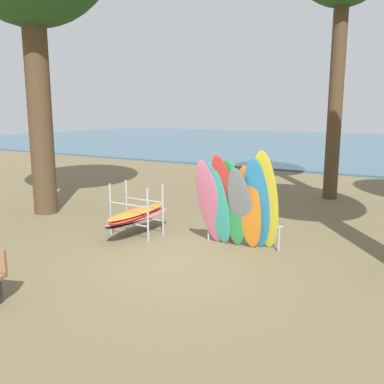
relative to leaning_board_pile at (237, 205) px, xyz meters
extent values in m
plane|color=brown|center=(-0.60, -1.01, -1.00)|extent=(80.00, 80.00, 0.00)
cube|color=#38607A|center=(-0.60, 30.07, -0.95)|extent=(80.00, 36.00, 0.10)
cylinder|color=#4C3823|center=(-6.23, 0.28, 2.22)|extent=(0.66, 0.66, 6.44)
cylinder|color=#4C3823|center=(0.45, 6.60, 2.50)|extent=(0.47, 0.47, 7.00)
ellipsoid|color=pink|center=(-0.61, -0.08, -0.01)|extent=(0.54, 0.88, 1.96)
ellipsoid|color=#38B2AD|center=(-0.44, -0.06, -0.04)|extent=(0.54, 0.79, 1.92)
ellipsoid|color=red|center=(-0.27, -0.04, 0.05)|extent=(0.58, 1.00, 2.09)
ellipsoid|color=#339E56|center=(-0.10, -0.02, 0.00)|extent=(0.57, 0.77, 1.99)
ellipsoid|color=gray|center=(0.08, 0.01, -0.07)|extent=(0.59, 0.92, 1.84)
ellipsoid|color=orange|center=(0.25, 0.03, -0.05)|extent=(0.56, 0.70, 1.88)
ellipsoid|color=#2D8ED1|center=(0.42, 0.05, 0.04)|extent=(0.63, 0.96, 2.07)
ellipsoid|color=yellow|center=(0.60, 0.07, 0.11)|extent=(0.63, 1.01, 2.21)
cylinder|color=#9EA0A5|center=(-0.83, 0.28, -0.72)|extent=(0.04, 0.04, 0.55)
cylinder|color=#9EA0A5|center=(0.82, 0.35, -0.72)|extent=(0.04, 0.04, 0.55)
cylinder|color=#9EA0A5|center=(-0.01, 0.32, -0.45)|extent=(1.81, 0.12, 0.04)
cylinder|color=#9EA0A5|center=(-3.09, -0.46, -0.37)|extent=(0.05, 0.05, 1.25)
cylinder|color=#9EA0A5|center=(-1.99, -0.46, -0.37)|extent=(0.05, 0.05, 1.25)
cylinder|color=#9EA0A5|center=(-3.09, 0.14, -0.37)|extent=(0.05, 0.05, 1.25)
cylinder|color=#9EA0A5|center=(-1.99, 0.14, -0.37)|extent=(0.05, 0.05, 1.25)
cylinder|color=#9EA0A5|center=(-2.54, -0.46, -0.65)|extent=(1.10, 0.04, 0.04)
cylinder|color=#9EA0A5|center=(-2.54, -0.46, -0.20)|extent=(1.10, 0.04, 0.04)
cylinder|color=#9EA0A5|center=(-2.54, 0.14, -0.65)|extent=(1.10, 0.04, 0.04)
cylinder|color=#9EA0A5|center=(-2.54, 0.14, -0.20)|extent=(1.10, 0.04, 0.04)
ellipsoid|color=black|center=(-2.60, -0.16, -0.60)|extent=(0.54, 2.11, 0.06)
ellipsoid|color=pink|center=(-2.49, -0.16, -0.54)|extent=(0.65, 2.13, 0.06)
ellipsoid|color=red|center=(-2.52, -0.16, -0.48)|extent=(0.67, 2.13, 0.06)
ellipsoid|color=orange|center=(-2.52, -0.16, -0.42)|extent=(0.53, 2.11, 0.06)
camera|label=1|loc=(3.59, -7.97, 1.96)|focal=39.67mm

